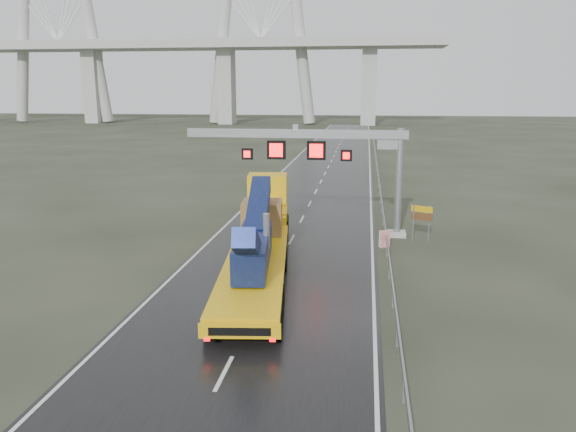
# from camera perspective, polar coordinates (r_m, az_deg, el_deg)

# --- Properties ---
(ground) EXTENTS (400.00, 400.00, 0.00)m
(ground) POSITION_cam_1_polar(r_m,az_deg,el_deg) (22.15, -5.21, -13.22)
(ground) COLOR #262D1F
(ground) RESTS_ON ground
(road) EXTENTS (11.00, 200.00, 0.02)m
(road) POSITION_cam_1_polar(r_m,az_deg,el_deg) (60.34, 3.36, 3.50)
(road) COLOR black
(road) RESTS_ON ground
(guardrail) EXTENTS (0.20, 140.00, 1.40)m
(guardrail) POSITION_cam_1_polar(r_m,az_deg,el_deg) (50.21, 9.41, 2.26)
(guardrail) COLOR gray
(guardrail) RESTS_ON ground
(sign_gantry) EXTENTS (14.90, 1.20, 7.42)m
(sign_gantry) POSITION_cam_1_polar(r_m,az_deg,el_deg) (37.68, 3.98, 6.51)
(sign_gantry) COLOR #B0B1AC
(sign_gantry) RESTS_ON ground
(heavy_haul_truck) EXTENTS (5.26, 20.46, 4.76)m
(heavy_haul_truck) POSITION_cam_1_polar(r_m,az_deg,el_deg) (32.23, -2.79, -1.34)
(heavy_haul_truck) COLOR yellow
(heavy_haul_truck) RESTS_ON ground
(exit_sign_pair) EXTENTS (1.31, 0.62, 2.41)m
(exit_sign_pair) POSITION_cam_1_polar(r_m,az_deg,el_deg) (37.18, 13.41, -0.03)
(exit_sign_pair) COLOR gray
(exit_sign_pair) RESTS_ON ground
(striped_barrier) EXTENTS (0.70, 0.56, 1.05)m
(striped_barrier) POSITION_cam_1_polar(r_m,az_deg,el_deg) (35.68, 9.78, -2.31)
(striped_barrier) COLOR red
(striped_barrier) RESTS_ON ground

